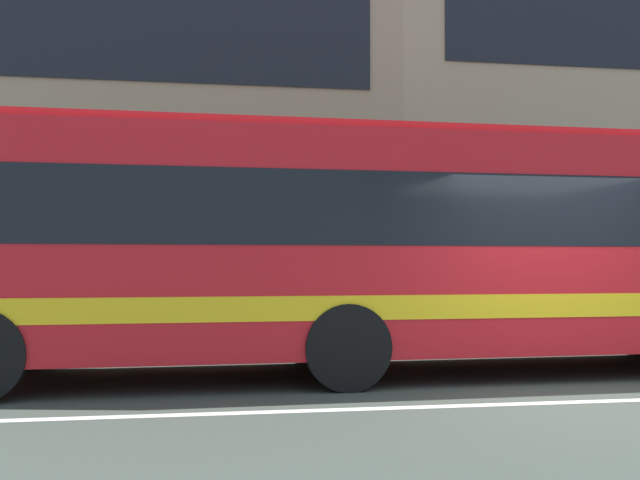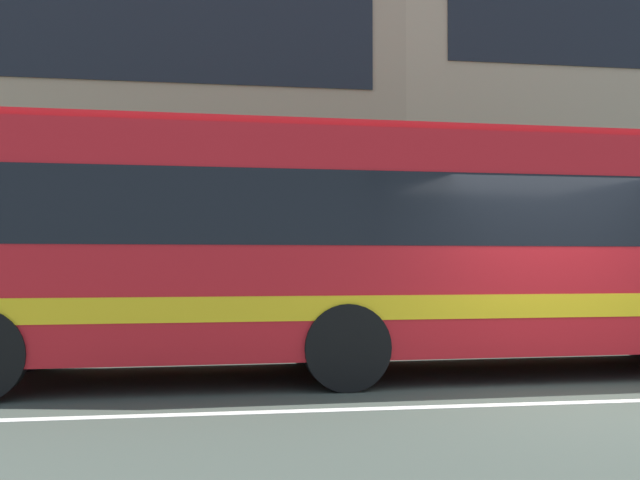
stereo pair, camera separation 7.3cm
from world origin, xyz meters
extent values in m
plane|color=#3B433B|center=(0.00, 0.00, 0.00)|extent=(160.00, 160.00, 0.00)
cube|color=silver|center=(0.00, 0.00, 0.00)|extent=(60.00, 0.16, 0.01)
cube|color=#2F5B2B|center=(-2.53, 5.82, 0.56)|extent=(17.63, 1.10, 1.13)
cube|color=tan|center=(-9.57, 14.50, 5.67)|extent=(20.15, 10.47, 11.34)
cube|color=red|center=(-1.82, 2.26, 1.69)|extent=(11.36, 2.83, 2.68)
cube|color=black|center=(-1.82, 2.26, 2.09)|extent=(10.68, 2.83, 0.86)
cube|color=yellow|center=(-1.82, 2.26, 0.95)|extent=(11.13, 2.85, 0.28)
cube|color=red|center=(-1.82, 2.26, 3.09)|extent=(10.90, 2.41, 0.12)
cylinder|color=black|center=(-2.55, 3.43, 0.50)|extent=(1.01, 0.30, 1.00)
cylinder|color=black|center=(-2.49, 1.06, 0.50)|extent=(1.01, 0.30, 1.00)
cylinder|color=black|center=(-6.50, 3.33, 0.50)|extent=(1.01, 0.30, 1.00)
camera|label=1|loc=(-4.17, -7.29, 1.46)|focal=41.66mm
camera|label=2|loc=(-4.10, -7.30, 1.46)|focal=41.66mm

